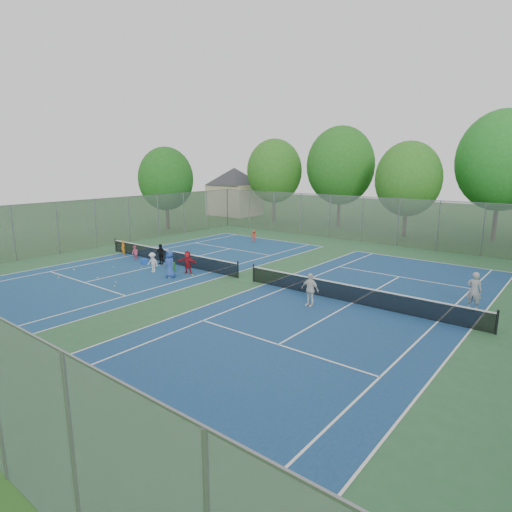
{
  "coord_description": "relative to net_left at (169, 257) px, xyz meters",
  "views": [
    {
      "loc": [
        15.93,
        -19.0,
        6.93
      ],
      "look_at": [
        0.0,
        1.0,
        1.3
      ],
      "focal_mm": 30.0,
      "sensor_mm": 36.0,
      "label": 1
    }
  ],
  "objects": [
    {
      "name": "net_left",
      "position": [
        0.0,
        0.0,
        0.0
      ],
      "size": [
        12.87,
        0.1,
        0.91
      ],
      "primitive_type": "cube",
      "color": "black",
      "rests_on": "ground"
    },
    {
      "name": "instructor",
      "position": [
        18.9,
        2.78,
        0.47
      ],
      "size": [
        0.68,
        0.45,
        1.86
      ],
      "primitive_type": "imported",
      "rotation": [
        0.0,
        0.0,
        3.15
      ],
      "color": "#99999C",
      "rests_on": "ground"
    },
    {
      "name": "house",
      "position": [
        -15.0,
        24.0,
        3.76
      ],
      "size": [
        11.03,
        11.03,
        7.3
      ],
      "color": "#B7A88C",
      "rests_on": "ground"
    },
    {
      "name": "student_e",
      "position": [
        3.03,
        -2.45,
        0.41
      ],
      "size": [
        0.93,
        0.69,
        1.72
      ],
      "primitive_type": "imported",
      "rotation": [
        0.0,
        0.0,
        -0.18
      ],
      "color": "#274691",
      "rests_on": "ground"
    },
    {
      "name": "tennis_ball_9",
      "position": [
        -2.14,
        -6.84,
        -0.42
      ],
      "size": [
        0.07,
        0.07,
        0.07
      ],
      "primitive_type": "sphere",
      "color": "#E4F539",
      "rests_on": "ground"
    },
    {
      "name": "tennis_ball_0",
      "position": [
        2.11,
        -5.75,
        -0.42
      ],
      "size": [
        0.07,
        0.07,
        0.07
      ],
      "primitive_type": "sphere",
      "color": "#EBF438",
      "rests_on": "ground"
    },
    {
      "name": "tennis_ball_5",
      "position": [
        -3.25,
        -5.25,
        -0.42
      ],
      "size": [
        0.07,
        0.07,
        0.07
      ],
      "primitive_type": "sphere",
      "color": "#EEF338",
      "rests_on": "ground"
    },
    {
      "name": "tennis_ball_7",
      "position": [
        3.83,
        -1.38,
        -0.42
      ],
      "size": [
        0.07,
        0.07,
        0.07
      ],
      "primitive_type": "sphere",
      "color": "yellow",
      "rests_on": "ground"
    },
    {
      "name": "tree_nc",
      "position": [
        9.0,
        21.0,
        4.94
      ],
      "size": [
        6.0,
        6.0,
        8.85
      ],
      "color": "#443326",
      "rests_on": "ground"
    },
    {
      "name": "tennis_ball_8",
      "position": [
        -1.81,
        -3.26,
        -0.42
      ],
      "size": [
        0.07,
        0.07,
        0.07
      ],
      "primitive_type": "sphere",
      "color": "#D2EF37",
      "rests_on": "ground"
    },
    {
      "name": "student_a",
      "position": [
        -4.51,
        -0.6,
        0.12
      ],
      "size": [
        0.45,
        0.33,
        1.16
      ],
      "primitive_type": "imported",
      "rotation": [
        0.0,
        0.0,
        -0.13
      ],
      "color": "#CB6B13",
      "rests_on": "ground"
    },
    {
      "name": "tree_side_w",
      "position": [
        -12.0,
        10.0,
        4.79
      ],
      "size": [
        5.6,
        5.6,
        8.47
      ],
      "color": "#443326",
      "rests_on": "ground"
    },
    {
      "name": "student_d",
      "position": [
        -0.13,
        -0.6,
        0.26
      ],
      "size": [
        0.89,
        0.49,
        1.44
      ],
      "primitive_type": "imported",
      "rotation": [
        0.0,
        0.0,
        0.18
      ],
      "color": "black",
      "rests_on": "ground"
    },
    {
      "name": "tennis_ball_4",
      "position": [
        -3.91,
        -1.69,
        -0.42
      ],
      "size": [
        0.07,
        0.07,
        0.07
      ],
      "primitive_type": "sphere",
      "color": "#BADE33",
      "rests_on": "ground"
    },
    {
      "name": "tennis_ball_2",
      "position": [
        1.47,
        -5.26,
        -0.42
      ],
      "size": [
        0.07,
        0.07,
        0.07
      ],
      "primitive_type": "sphere",
      "color": "#CCF238",
      "rests_on": "ground"
    },
    {
      "name": "ball_crate",
      "position": [
        -1.23,
        -1.19,
        -0.29
      ],
      "size": [
        0.47,
        0.47,
        0.33
      ],
      "primitive_type": "cube",
      "rotation": [
        0.0,
        0.0,
        -0.27
      ],
      "color": "blue",
      "rests_on": "ground"
    },
    {
      "name": "tree_nr",
      "position": [
        16.0,
        24.0,
        6.59
      ],
      "size": [
        7.6,
        7.6,
        11.42
      ],
      "color": "#443326",
      "rests_on": "ground"
    },
    {
      "name": "ground",
      "position": [
        7.0,
        0.0,
        -0.46
      ],
      "size": [
        120.0,
        120.0,
        0.0
      ],
      "primitive_type": "plane",
      "color": "#225119",
      "rests_on": "ground"
    },
    {
      "name": "court_right",
      "position": [
        14.0,
        0.0,
        -0.44
      ],
      "size": [
        10.97,
        23.77,
        0.01
      ],
      "primitive_type": "cube",
      "color": "navy",
      "rests_on": "court_pad"
    },
    {
      "name": "student_f",
      "position": [
        3.19,
        -1.16,
        0.28
      ],
      "size": [
        1.44,
        0.79,
        1.48
      ],
      "primitive_type": "imported",
      "rotation": [
        0.0,
        0.0,
        0.28
      ],
      "color": "maroon",
      "rests_on": "ground"
    },
    {
      "name": "teen_court_b",
      "position": [
        12.49,
        -1.66,
        0.37
      ],
      "size": [
        0.98,
        0.44,
        1.66
      ],
      "primitive_type": "imported",
      "rotation": [
        0.0,
        0.0,
        -0.03
      ],
      "color": "silver",
      "rests_on": "ground"
    },
    {
      "name": "tennis_ball_3",
      "position": [
        3.21,
        -2.7,
        -0.42
      ],
      "size": [
        0.07,
        0.07,
        0.07
      ],
      "primitive_type": "sphere",
      "color": "#C5D631",
      "rests_on": "ground"
    },
    {
      "name": "fence_north",
      "position": [
        7.0,
        16.0,
        1.54
      ],
      "size": [
        32.0,
        0.1,
        4.0
      ],
      "primitive_type": "cube",
      "color": "gray",
      "rests_on": "ground"
    },
    {
      "name": "court_pad",
      "position": [
        7.0,
        0.0,
        -0.45
      ],
      "size": [
        32.0,
        32.0,
        0.01
      ],
      "primitive_type": "cube",
      "color": "#2B5C36",
      "rests_on": "ground"
    },
    {
      "name": "fence_west",
      "position": [
        -9.0,
        0.0,
        1.54
      ],
      "size": [
        0.1,
        32.0,
        4.0
      ],
      "primitive_type": "cube",
      "rotation": [
        0.0,
        0.0,
        1.57
      ],
      "color": "gray",
      "rests_on": "ground"
    },
    {
      "name": "tennis_ball_1",
      "position": [
        -0.31,
        -2.11,
        -0.42
      ],
      "size": [
        0.07,
        0.07,
        0.07
      ],
      "primitive_type": "sphere",
      "color": "#C7E635",
      "rests_on": "ground"
    },
    {
      "name": "net_right",
      "position": [
        14.0,
        0.0,
        0.0
      ],
      "size": [
        12.87,
        0.1,
        0.91
      ],
      "primitive_type": "cube",
      "color": "black",
      "rests_on": "ground"
    },
    {
      "name": "tennis_ball_6",
      "position": [
        -0.25,
        -5.39,
        -0.42
      ],
      "size": [
        0.07,
        0.07,
        0.07
      ],
      "primitive_type": "sphere",
      "color": "#CEE234",
      "rests_on": "ground"
    },
    {
      "name": "court_left",
      "position": [
        0.0,
        0.0,
        -0.44
      ],
      "size": [
        10.97,
        23.77,
        0.01
      ],
      "primitive_type": "cube",
      "color": "navy",
      "rests_on": "court_pad"
    },
    {
      "name": "child_far_baseline",
      "position": [
        -0.48,
        10.08,
        0.06
      ],
      "size": [
        0.7,
        0.46,
        1.02
      ],
      "primitive_type": "imported",
      "rotation": [
        0.0,
        0.0,
        3.26
      ],
      "color": "red",
      "rests_on": "ground"
    },
    {
      "name": "tree_nl",
      "position": [
        1.0,
        23.0,
        6.09
      ],
      "size": [
        7.2,
        7.2,
        10.69
      ],
      "color": "#443326",
      "rests_on": "ground"
    },
    {
      "name": "tree_nw",
      "position": [
        -7.0,
        22.0,
        5.44
      ],
      "size": [
        6.4,
        6.4,
        9.58
      ],
      "color": "#443326",
      "rests_on": "ground"
    },
    {
      "name": "ball_hopper",
      "position": [
        1.9,
        -1.31,
        -0.18
      ],
      "size": [
        0.33,
        0.33,
        0.55
      ],
      "primitive_type": "cube",
      "rotation": [
        0.0,
        0.0,
        -0.22
      ],
      "color": "green",
      "rests_on": "ground"
    },
    {
      "name": "student_c",
      "position": [
        1.14,
        -2.29,
        0.19
      ],
      "size": [
        0.89,
        0.59,
        1.29
      ],
      "primitive_type": "imported",
      "rotation": [
        0.0,
        0.0,
        0.13
      ],
      "color": "beige",
      "rests_on": "ground"
    },
    {
      "name": "student_b",
      "position": [
        -2.67,
        -0.88,
        0.07
      ],
      "size": [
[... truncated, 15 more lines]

